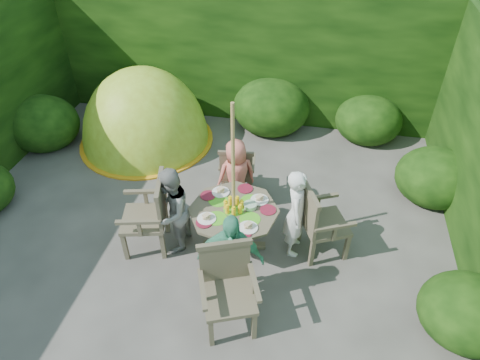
% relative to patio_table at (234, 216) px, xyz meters
% --- Properties ---
extents(ground, '(60.00, 60.00, 0.00)m').
position_rel_patio_table_xyz_m(ground, '(-0.58, -0.13, -0.57)').
color(ground, '#42403B').
rests_on(ground, ground).
extents(hedge_enclosure, '(9.00, 9.00, 2.50)m').
position_rel_patio_table_xyz_m(hedge_enclosure, '(-0.58, 1.20, 0.68)').
color(hedge_enclosure, black).
rests_on(hedge_enclosure, ground).
extents(patio_table, '(1.35, 1.35, 0.82)m').
position_rel_patio_table_xyz_m(patio_table, '(0.00, 0.00, 0.00)').
color(patio_table, '#463E2D').
rests_on(patio_table, ground).
extents(parasol_pole, '(0.05, 0.05, 2.20)m').
position_rel_patio_table_xyz_m(parasol_pole, '(-0.00, -0.00, 0.53)').
color(parasol_pole, olive).
rests_on(parasol_pole, ground).
extents(garden_chair_right, '(0.75, 0.79, 1.03)m').
position_rel_patio_table_xyz_m(garden_chair_right, '(1.08, 0.16, -0.02)').
color(garden_chair_right, '#463E2D').
rests_on(garden_chair_right, ground).
extents(garden_chair_left, '(0.69, 0.75, 1.06)m').
position_rel_patio_table_xyz_m(garden_chair_left, '(-1.08, -0.17, -0.01)').
color(garden_chair_left, '#463E2D').
rests_on(garden_chair_left, ground).
extents(garden_chair_back, '(0.57, 0.52, 0.87)m').
position_rel_patio_table_xyz_m(garden_chair_back, '(-0.19, 1.09, -0.11)').
color(garden_chair_back, '#463E2D').
rests_on(garden_chair_back, ground).
extents(garden_chair_front, '(0.76, 0.72, 1.02)m').
position_rel_patio_table_xyz_m(garden_chair_front, '(0.16, -1.08, -0.03)').
color(garden_chair_front, '#463E2D').
rests_on(garden_chair_front, ground).
extents(child_right, '(0.32, 0.48, 1.29)m').
position_rel_patio_table_xyz_m(child_right, '(0.79, 0.13, 0.07)').
color(child_right, white).
rests_on(child_right, ground).
extents(child_left, '(0.49, 0.62, 1.26)m').
position_rel_patio_table_xyz_m(child_left, '(-0.79, -0.13, 0.05)').
color(child_left, gray).
rests_on(child_left, ground).
extents(child_back, '(0.69, 0.61, 1.18)m').
position_rel_patio_table_xyz_m(child_back, '(-0.14, 0.79, 0.02)').
color(child_back, '#DC6A5A').
rests_on(child_back, ground).
extents(child_front, '(0.79, 0.40, 1.30)m').
position_rel_patio_table_xyz_m(child_front, '(0.13, -0.79, 0.08)').
color(child_front, '#47A57D').
rests_on(child_front, ground).
extents(dome_tent, '(2.42, 2.42, 2.77)m').
position_rel_patio_table_xyz_m(dome_tent, '(-2.14, 2.25, -0.57)').
color(dome_tent, '#97AF21').
rests_on(dome_tent, ground).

